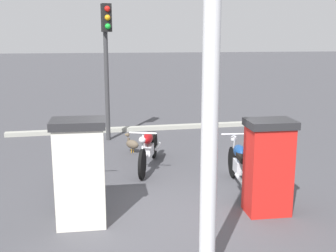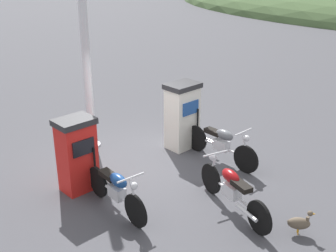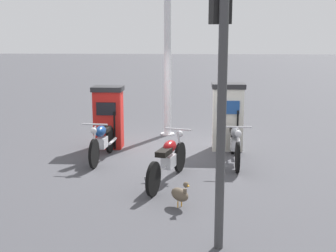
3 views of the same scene
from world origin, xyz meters
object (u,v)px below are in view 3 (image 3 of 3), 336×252
Objects in this scene: fuel_pump_near at (108,117)px; roadside_traffic_light at (221,60)px; canopy_support_pole at (168,60)px; motorcycle_far_pump at (235,142)px; motorcycle_near_pump at (102,140)px; motorcycle_extra at (168,159)px; fuel_pump_far at (228,116)px; wandering_duck at (180,194)px.

roadside_traffic_light reaches higher than fuel_pump_near.
canopy_support_pole is at bearing -170.79° from roadside_traffic_light.
fuel_pump_near is at bearing -110.96° from motorcycle_far_pump.
canopy_support_pole is (-2.80, 1.32, 1.67)m from motorcycle_near_pump.
roadside_traffic_light reaches higher than motorcycle_extra.
roadside_traffic_light is at bearing -5.23° from fuel_pump_far.
fuel_pump_far is 0.85× the size of motorcycle_near_pump.
roadside_traffic_light is 0.83× the size of canopy_support_pole.
canopy_support_pole is (-6.90, -1.12, -0.36)m from roadside_traffic_light.
motorcycle_extra is at bearing 3.85° from canopy_support_pole.
fuel_pump_far is 4.12m from wandering_duck.
wandering_duck is 2.70m from roadside_traffic_light.
canopy_support_pole is at bearing 154.82° from motorcycle_near_pump.
fuel_pump_near is at bearing -40.83° from canopy_support_pole.
fuel_pump_far is 0.79× the size of motorcycle_extra.
fuel_pump_far reaches higher than fuel_pump_near.
fuel_pump_near is 3.17m from motorcycle_extra.
wandering_duck is at bearing 12.37° from motorcycle_extra.
roadside_traffic_light is (5.28, -0.48, 1.66)m from fuel_pump_far.
fuel_pump_near is 0.94× the size of fuel_pump_far.
fuel_pump_near is 1.23m from motorcycle_near_pump.
fuel_pump_far reaches higher than motorcycle_far_pump.
fuel_pump_near is 3.24× the size of wandering_duck.
fuel_pump_far is 2.62m from canopy_support_pole.
wandering_duck is 0.11× the size of canopy_support_pole.
fuel_pump_near is 0.35× the size of canopy_support_pole.
motorcycle_far_pump is (-0.00, 3.02, -0.00)m from motorcycle_near_pump.
fuel_pump_far is 3.44× the size of wandering_duck.
motorcycle_near_pump is at bearing -149.26° from roadside_traffic_light.
canopy_support_pole reaches higher than wandering_duck.
motorcycle_far_pump is at bearing 157.69° from wandering_duck.
motorcycle_far_pump is 4.61m from roadside_traffic_light.
roadside_traffic_light reaches higher than motorcycle_far_pump.
motorcycle_far_pump is 0.59× the size of roadside_traffic_light.
fuel_pump_far is at bearing 112.13° from motorcycle_near_pump.
motorcycle_far_pump is at bearing 4.75° from fuel_pump_far.
fuel_pump_far is at bearing 44.77° from canopy_support_pole.
roadside_traffic_light is (1.34, 0.55, 2.28)m from wandering_duck.
wandering_duck is (3.94, 1.96, -0.56)m from fuel_pump_near.
fuel_pump_far is 0.45× the size of roadside_traffic_light.
roadside_traffic_light is at bearing 22.32° from wandering_duck.
canopy_support_pole is at bearing -174.16° from wandering_duck.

